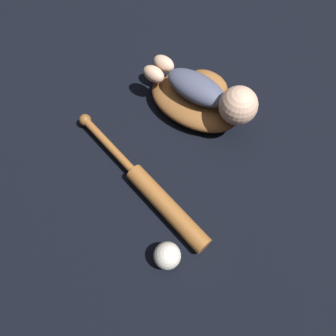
% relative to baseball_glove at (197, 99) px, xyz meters
% --- Properties ---
extents(ground_plane, '(6.00, 6.00, 0.00)m').
position_rel_baseball_glove_xyz_m(ground_plane, '(0.03, 0.04, -0.04)').
color(ground_plane, black).
extents(baseball_glove, '(0.34, 0.26, 0.08)m').
position_rel_baseball_glove_xyz_m(baseball_glove, '(0.00, 0.00, 0.00)').
color(baseball_glove, '#935B2D').
rests_on(baseball_glove, ground).
extents(baby_figure, '(0.40, 0.12, 0.12)m').
position_rel_baseball_glove_xyz_m(baby_figure, '(0.05, -0.02, 0.09)').
color(baby_figure, '#4C516B').
rests_on(baby_figure, baseball_glove).
extents(baseball_bat, '(0.58, 0.16, 0.06)m').
position_rel_baseball_glove_xyz_m(baseball_bat, '(0.09, -0.36, -0.01)').
color(baseball_bat, '#9E602D').
rests_on(baseball_bat, ground).
extents(baseball, '(0.08, 0.08, 0.08)m').
position_rel_baseball_glove_xyz_m(baseball, '(0.24, -0.48, -0.00)').
color(baseball, silver).
rests_on(baseball, ground).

